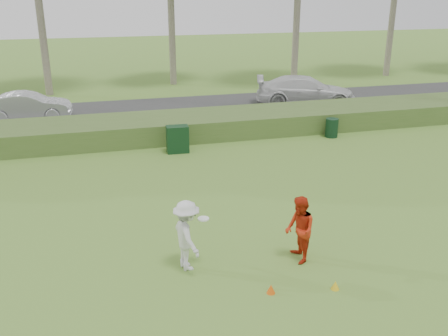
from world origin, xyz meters
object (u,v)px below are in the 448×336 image
object	(u,v)px
cone_yellow	(335,285)
car_mid	(28,106)
player_red	(300,230)
player_white	(187,235)
utility_cabinet	(178,139)
car_right	(306,91)
trash_bin	(332,128)
cone_orange	(271,289)

from	to	relation	value
cone_yellow	car_mid	world-z (taller)	car_mid
player_red	cone_yellow	bearing A→B (deg)	16.25
player_white	player_red	distance (m)	2.70
utility_cabinet	car_right	bearing A→B (deg)	39.84
trash_bin	cone_orange	bearing A→B (deg)	-122.54
trash_bin	car_right	distance (m)	6.20
player_white	car_mid	xyz separation A→B (m)	(-4.89, 15.76, -0.13)
cone_yellow	car_right	xyz separation A→B (m)	(6.75, 16.88, 0.75)
player_white	player_red	xyz separation A→B (m)	(2.68, -0.37, -0.03)
cone_yellow	car_mid	distance (m)	19.19
player_white	car_right	distance (m)	17.99
utility_cabinet	car_mid	distance (m)	9.36
player_red	cone_orange	distance (m)	1.76
trash_bin	car_right	bearing A→B (deg)	76.95
cone_yellow	trash_bin	size ratio (longest dim) A/B	0.25
trash_bin	player_red	bearing A→B (deg)	-120.79
car_mid	car_right	xyz separation A→B (m)	(14.61, -0.62, 0.12)
player_white	car_right	bearing A→B (deg)	-43.37
car_mid	utility_cabinet	bearing A→B (deg)	-134.95
cone_yellow	cone_orange	bearing A→B (deg)	170.71
player_red	cone_orange	xyz separation A→B (m)	(-1.13, -1.14, -0.72)
utility_cabinet	car_right	size ratio (longest dim) A/B	0.20
cone_orange	car_mid	world-z (taller)	car_mid
utility_cabinet	car_right	distance (m)	10.52
car_right	utility_cabinet	bearing A→B (deg)	145.69
player_red	car_right	bearing A→B (deg)	159.52
cone_orange	utility_cabinet	size ratio (longest dim) A/B	0.20
trash_bin	cone_yellow	bearing A→B (deg)	-116.24
player_white	utility_cabinet	distance (m)	8.88
trash_bin	car_right	xyz separation A→B (m)	(1.40, 6.02, 0.43)
trash_bin	utility_cabinet	bearing A→B (deg)	-177.23
car_mid	player_red	bearing A→B (deg)	-151.60
player_white	car_mid	bearing A→B (deg)	6.57
player_red	car_mid	bearing A→B (deg)	-150.92
car_mid	car_right	size ratio (longest dim) A/B	0.75
cone_yellow	utility_cabinet	world-z (taller)	utility_cabinet
player_red	cone_yellow	xyz separation A→B (m)	(0.30, -1.37, -0.73)
player_white	player_red	bearing A→B (deg)	-108.48
player_white	car_right	xyz separation A→B (m)	(9.72, 15.14, -0.01)
cone_orange	player_red	bearing A→B (deg)	45.34
player_red	utility_cabinet	world-z (taller)	player_red
utility_cabinet	player_white	bearing A→B (deg)	-96.13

